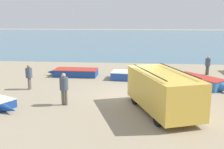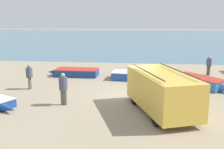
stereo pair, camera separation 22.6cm
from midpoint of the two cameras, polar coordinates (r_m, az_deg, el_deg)
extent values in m
plane|color=gray|center=(16.23, 4.70, -4.67)|extent=(200.00, 200.00, 0.00)
cube|color=#477084|center=(67.70, 6.19, 8.14)|extent=(120.00, 80.00, 0.01)
cube|color=gold|center=(13.36, 11.19, -3.43)|extent=(3.66, 5.41, 1.75)
cube|color=black|center=(15.76, 7.25, -2.71)|extent=(1.81, 0.75, 0.79)
cube|color=#1E232D|center=(15.46, 7.46, 0.78)|extent=(1.72, 0.68, 0.56)
cylinder|color=black|center=(14.64, 5.31, -5.11)|extent=(0.45, 0.74, 0.71)
cylinder|color=black|center=(15.30, 11.71, -4.55)|extent=(0.45, 0.74, 0.71)
cylinder|color=black|center=(11.92, 10.20, -9.37)|extent=(0.45, 0.74, 0.71)
cylinder|color=black|center=(12.72, 17.72, -8.37)|extent=(0.45, 0.74, 0.71)
cylinder|color=black|center=(12.82, 8.12, 0.59)|extent=(1.46, 3.87, 0.05)
cylinder|color=black|center=(13.49, 14.46, 0.90)|extent=(1.46, 3.87, 0.05)
cube|color=#2D66AD|center=(19.41, 18.82, -1.50)|extent=(3.35, 3.60, 0.64)
cube|color=#B22D23|center=(19.35, 18.88, -0.76)|extent=(1.11, 0.98, 0.05)
cube|color=#B22D23|center=(19.34, 18.89, -0.52)|extent=(3.38, 3.64, 0.04)
cone|color=navy|center=(14.24, -21.12, -6.96)|extent=(1.03, 0.80, 0.43)
cube|color=navy|center=(21.88, -7.38, 0.42)|extent=(3.48, 1.67, 0.54)
cone|color=navy|center=(22.49, -12.59, 0.55)|extent=(0.77, 0.53, 0.52)
cube|color=#B22D23|center=(21.84, -7.39, 0.95)|extent=(0.22, 1.50, 0.05)
cube|color=#B22D23|center=(21.82, -7.40, 1.17)|extent=(3.51, 1.68, 0.04)
cube|color=#234CA3|center=(20.51, 5.05, -0.28)|extent=(3.43, 1.90, 0.57)
cone|color=#234CA3|center=(20.40, 10.68, -0.52)|extent=(0.77, 0.60, 0.54)
cube|color=silver|center=(20.47, 5.06, 0.32)|extent=(0.33, 1.50, 0.05)
cube|color=silver|center=(20.45, 5.06, 0.55)|extent=(3.47, 1.92, 0.04)
cylinder|color=#5B564C|center=(23.48, 20.34, 0.85)|extent=(0.15, 0.15, 0.78)
cylinder|color=#5B564C|center=(23.40, 20.68, 0.78)|extent=(0.15, 0.15, 0.78)
cylinder|color=#424C5B|center=(23.32, 20.64, 2.50)|extent=(0.42, 0.42, 0.62)
sphere|color=tan|center=(23.26, 20.71, 3.51)|extent=(0.21, 0.21, 0.21)
cylinder|color=#5B564C|center=(14.71, -10.36, -4.87)|extent=(0.16, 0.16, 0.87)
cylinder|color=#5B564C|center=(14.66, -9.68, -4.89)|extent=(0.16, 0.16, 0.87)
cylinder|color=#424C5B|center=(14.48, -10.14, -1.93)|extent=(0.47, 0.47, 0.69)
sphere|color=tan|center=(14.37, -10.20, -0.15)|extent=(0.24, 0.24, 0.24)
cylinder|color=#5B564C|center=(18.54, -17.00, -1.75)|extent=(0.15, 0.15, 0.81)
cylinder|color=#5B564C|center=(18.39, -17.20, -1.88)|extent=(0.15, 0.15, 0.81)
cylinder|color=#424C5B|center=(18.31, -17.24, 0.38)|extent=(0.44, 0.44, 0.64)
sphere|color=#8C664C|center=(18.23, -17.33, 1.70)|extent=(0.22, 0.22, 0.22)
camera|label=1|loc=(0.11, -89.63, 0.08)|focal=42.00mm
camera|label=2|loc=(0.11, 90.37, -0.08)|focal=42.00mm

